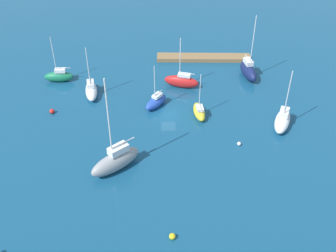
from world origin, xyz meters
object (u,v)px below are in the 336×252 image
sailboat_red_west_end (182,81)px  mooring_buoy_white (239,144)px  pier_dock (204,58)px  sailboat_gray_lone_north (116,160)px  mooring_buoy_yellow (172,236)px  sailboat_white_by_breakwater (91,90)px  sailboat_white_along_channel (282,120)px  sailboat_navy_mid_basin (248,70)px  sailboat_green_inner_mooring (59,76)px  mooring_buoy_red (52,111)px  sailboat_yellow_off_beacon (199,111)px  sailboat_blue_far_north (156,102)px

sailboat_red_west_end → mooring_buoy_white: 18.79m
pier_dock → sailboat_red_west_end: bearing=66.4°
sailboat_gray_lone_north → mooring_buoy_yellow: sailboat_gray_lone_north is taller
sailboat_white_by_breakwater → mooring_buoy_white: sailboat_white_by_breakwater is taller
mooring_buoy_white → mooring_buoy_yellow: bearing=59.9°
sailboat_red_west_end → mooring_buoy_yellow: size_ratio=12.44×
sailboat_white_along_channel → sailboat_red_west_end: sailboat_white_along_channel is taller
mooring_buoy_yellow → sailboat_navy_mid_basin: bearing=-110.7°
sailboat_green_inner_mooring → sailboat_white_by_breakwater: (-6.82, 4.72, -0.09)m
sailboat_green_inner_mooring → pier_dock: bearing=-165.2°
pier_dock → mooring_buoy_red: (26.64, 19.40, 0.02)m
sailboat_white_along_channel → sailboat_green_inner_mooring: sailboat_white_along_channel is taller
sailboat_yellow_off_beacon → sailboat_green_inner_mooring: sailboat_green_inner_mooring is taller
pier_dock → sailboat_navy_mid_basin: size_ratio=1.53×
sailboat_red_west_end → sailboat_green_inner_mooring: size_ratio=1.08×
sailboat_gray_lone_north → mooring_buoy_red: 18.33m
pier_dock → mooring_buoy_red: bearing=36.1°
sailboat_white_along_channel → mooring_buoy_red: sailboat_white_along_channel is taller
sailboat_white_along_channel → mooring_buoy_white: bearing=-36.1°
sailboat_navy_mid_basin → mooring_buoy_yellow: 40.46m
mooring_buoy_yellow → sailboat_yellow_off_beacon: bearing=-99.9°
sailboat_gray_lone_north → sailboat_white_by_breakwater: (6.61, -19.17, -0.60)m
sailboat_red_west_end → mooring_buoy_yellow: bearing=101.6°
sailboat_gray_lone_north → mooring_buoy_white: sailboat_gray_lone_north is taller
sailboat_navy_mid_basin → sailboat_white_by_breakwater: bearing=-89.6°
mooring_buoy_red → mooring_buoy_white: bearing=165.3°
sailboat_white_along_channel → mooring_buoy_yellow: 28.55m
pier_dock → sailboat_blue_far_north: (9.15, 17.11, 0.59)m
sailboat_navy_mid_basin → mooring_buoy_white: 20.86m
sailboat_white_by_breakwater → sailboat_red_west_end: bearing=89.4°
sailboat_gray_lone_north → sailboat_green_inner_mooring: 27.41m
sailboat_blue_far_north → mooring_buoy_white: bearing=86.7°
sailboat_green_inner_mooring → mooring_buoy_yellow: bearing=117.7°
pier_dock → sailboat_green_inner_mooring: sailboat_green_inner_mooring is taller
sailboat_red_west_end → sailboat_green_inner_mooring: 23.05m
sailboat_white_along_channel → sailboat_white_by_breakwater: size_ratio=1.09×
sailboat_red_west_end → mooring_buoy_white: sailboat_red_west_end is taller
sailboat_white_along_channel → sailboat_white_by_breakwater: sailboat_white_along_channel is taller
sailboat_gray_lone_north → pier_dock: bearing=-154.8°
sailboat_green_inner_mooring → sailboat_white_by_breakwater: bearing=142.2°
pier_dock → mooring_buoy_white: bearing=98.1°
sailboat_gray_lone_north → sailboat_blue_far_north: bearing=-149.3°
mooring_buoy_red → mooring_buoy_white: size_ratio=1.38×
sailboat_gray_lone_north → sailboat_yellow_off_beacon: bearing=-174.8°
sailboat_navy_mid_basin → sailboat_green_inner_mooring: bearing=-99.4°
sailboat_white_along_channel → sailboat_navy_mid_basin: 15.77m
pier_dock → sailboat_white_along_channel: 25.16m
sailboat_blue_far_north → sailboat_navy_mid_basin: bearing=155.4°
pier_dock → sailboat_gray_lone_north: (14.25, 32.85, 1.21)m
sailboat_red_west_end → sailboat_yellow_off_beacon: (-2.84, 9.03, -0.39)m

